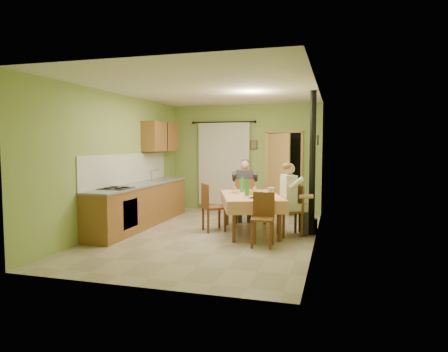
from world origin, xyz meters
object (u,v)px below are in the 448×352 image
(stove_flue, at_px, (312,182))
(chair_near, at_px, (262,230))
(man_right, at_px, (290,190))
(chair_left, at_px, (213,217))
(man_far, at_px, (245,183))
(dining_table, at_px, (251,214))
(chair_far, at_px, (245,209))
(chair_right, at_px, (290,221))

(stove_flue, bearing_deg, chair_near, -121.36)
(chair_near, distance_m, man_right, 1.19)
(chair_left, xyz_separation_m, man_far, (0.41, 1.11, 0.59))
(man_far, xyz_separation_m, stove_flue, (1.54, -0.85, 0.15))
(dining_table, relative_size, chair_near, 2.27)
(man_far, height_order, man_right, same)
(dining_table, relative_size, chair_left, 2.17)
(chair_near, distance_m, chair_left, 1.54)
(man_far, relative_size, man_right, 1.00)
(chair_left, bearing_deg, stove_flue, 62.24)
(chair_far, bearing_deg, man_right, -55.66)
(chair_right, distance_m, stove_flue, 0.86)
(chair_far, distance_m, man_far, 0.59)
(man_right, distance_m, stove_flue, 0.49)
(man_far, distance_m, stove_flue, 1.76)
(dining_table, height_order, stove_flue, stove_flue)
(dining_table, bearing_deg, stove_flue, -10.22)
(man_far, distance_m, man_right, 1.59)
(dining_table, xyz_separation_m, man_far, (-0.37, 1.04, 0.50))
(man_far, bearing_deg, man_right, -55.95)
(man_far, height_order, stove_flue, stove_flue)
(chair_left, bearing_deg, chair_right, 54.92)
(chair_far, relative_size, man_far, 0.71)
(chair_near, bearing_deg, chair_right, -113.52)
(dining_table, bearing_deg, man_far, 89.57)
(dining_table, bearing_deg, chair_far, 89.67)
(chair_near, bearing_deg, man_right, -112.98)
(dining_table, distance_m, chair_right, 0.80)
(chair_right, relative_size, man_far, 0.70)
(chair_right, bearing_deg, man_right, 90.00)
(dining_table, height_order, chair_near, chair_near)
(dining_table, relative_size, man_far, 1.52)
(dining_table, xyz_separation_m, man_right, (0.78, -0.06, 0.50))
(man_far, bearing_deg, dining_table, -82.67)
(chair_right, relative_size, stove_flue, 0.35)
(chair_right, relative_size, chair_left, 1.00)
(chair_near, height_order, man_right, man_right)
(chair_left, bearing_deg, chair_far, 123.98)
(man_right, bearing_deg, man_far, 20.89)
(stove_flue, bearing_deg, chair_left, -172.26)
(chair_right, distance_m, chair_left, 1.57)
(man_far, bearing_deg, chair_left, -122.15)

